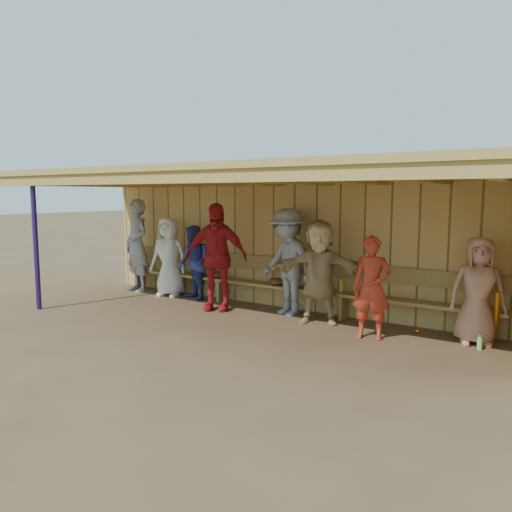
{
  "coord_description": "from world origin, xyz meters",
  "views": [
    {
      "loc": [
        4.69,
        -6.53,
        2.09
      ],
      "look_at": [
        0.0,
        0.35,
        1.05
      ],
      "focal_mm": 35.0,
      "sensor_mm": 36.0,
      "label": 1
    }
  ],
  "objects_px": {
    "player_d": "(216,257)",
    "player_h": "(478,291)",
    "player_f": "(319,272)",
    "player_e": "(288,262)",
    "player_a": "(137,245)",
    "player_b": "(169,257)",
    "player_c": "(194,263)",
    "bench": "(280,280)",
    "player_g": "(372,288)"
  },
  "relations": [
    {
      "from": "player_a",
      "to": "player_e",
      "type": "distance_m",
      "value": 3.76
    },
    {
      "from": "player_b",
      "to": "player_g",
      "type": "bearing_deg",
      "value": -22.53
    },
    {
      "from": "player_e",
      "to": "player_f",
      "type": "distance_m",
      "value": 0.75
    },
    {
      "from": "player_b",
      "to": "player_f",
      "type": "distance_m",
      "value": 3.54
    },
    {
      "from": "player_b",
      "to": "player_f",
      "type": "bearing_deg",
      "value": -18.81
    },
    {
      "from": "player_b",
      "to": "bench",
      "type": "xyz_separation_m",
      "value": [
        2.47,
        0.31,
        -0.28
      ]
    },
    {
      "from": "player_h",
      "to": "bench",
      "type": "relative_size",
      "value": 0.2
    },
    {
      "from": "player_c",
      "to": "player_g",
      "type": "relative_size",
      "value": 0.99
    },
    {
      "from": "player_f",
      "to": "player_d",
      "type": "bearing_deg",
      "value": 163.1
    },
    {
      "from": "player_f",
      "to": "player_g",
      "type": "xyz_separation_m",
      "value": [
        1.03,
        -0.36,
        -0.09
      ]
    },
    {
      "from": "player_b",
      "to": "player_h",
      "type": "relative_size",
      "value": 1.07
    },
    {
      "from": "player_d",
      "to": "bench",
      "type": "xyz_separation_m",
      "value": [
        0.91,
        0.71,
        -0.44
      ]
    },
    {
      "from": "player_d",
      "to": "player_g",
      "type": "bearing_deg",
      "value": -26.04
    },
    {
      "from": "player_a",
      "to": "player_h",
      "type": "relative_size",
      "value": 1.31
    },
    {
      "from": "player_g",
      "to": "player_c",
      "type": "bearing_deg",
      "value": 158.4
    },
    {
      "from": "player_d",
      "to": "player_c",
      "type": "bearing_deg",
      "value": 132.52
    },
    {
      "from": "player_a",
      "to": "player_c",
      "type": "xyz_separation_m",
      "value": [
        1.61,
        0.0,
        -0.25
      ]
    },
    {
      "from": "player_c",
      "to": "player_a",
      "type": "bearing_deg",
      "value": -156.22
    },
    {
      "from": "player_e",
      "to": "player_f",
      "type": "bearing_deg",
      "value": 1.84
    },
    {
      "from": "player_g",
      "to": "player_h",
      "type": "bearing_deg",
      "value": 10.32
    },
    {
      "from": "player_c",
      "to": "player_h",
      "type": "distance_m",
      "value": 5.21
    },
    {
      "from": "player_e",
      "to": "player_f",
      "type": "height_order",
      "value": "player_e"
    },
    {
      "from": "player_d",
      "to": "player_h",
      "type": "height_order",
      "value": "player_d"
    },
    {
      "from": "player_a",
      "to": "player_h",
      "type": "distance_m",
      "value": 6.82
    },
    {
      "from": "player_f",
      "to": "player_e",
      "type": "bearing_deg",
      "value": 140.87
    },
    {
      "from": "player_d",
      "to": "player_h",
      "type": "bearing_deg",
      "value": -17.49
    },
    {
      "from": "player_f",
      "to": "player_h",
      "type": "height_order",
      "value": "player_f"
    },
    {
      "from": "player_g",
      "to": "player_d",
      "type": "bearing_deg",
      "value": 163.63
    },
    {
      "from": "player_f",
      "to": "player_h",
      "type": "relative_size",
      "value": 1.11
    },
    {
      "from": "player_c",
      "to": "player_d",
      "type": "relative_size",
      "value": 0.77
    },
    {
      "from": "bench",
      "to": "player_d",
      "type": "bearing_deg",
      "value": -141.83
    },
    {
      "from": "player_d",
      "to": "player_f",
      "type": "relative_size",
      "value": 1.15
    },
    {
      "from": "player_c",
      "to": "bench",
      "type": "distance_m",
      "value": 1.84
    },
    {
      "from": "player_a",
      "to": "player_f",
      "type": "bearing_deg",
      "value": 14.01
    },
    {
      "from": "player_b",
      "to": "player_a",
      "type": "bearing_deg",
      "value": 164.63
    },
    {
      "from": "player_d",
      "to": "player_f",
      "type": "height_order",
      "value": "player_d"
    },
    {
      "from": "player_c",
      "to": "player_f",
      "type": "bearing_deg",
      "value": 19.55
    },
    {
      "from": "player_h",
      "to": "bench",
      "type": "xyz_separation_m",
      "value": [
        -3.41,
        0.31,
        -0.23
      ]
    },
    {
      "from": "player_e",
      "to": "player_h",
      "type": "xyz_separation_m",
      "value": [
        3.06,
        0.0,
        -0.17
      ]
    },
    {
      "from": "player_d",
      "to": "bench",
      "type": "bearing_deg",
      "value": 15.28
    },
    {
      "from": "bench",
      "to": "player_c",
      "type": "bearing_deg",
      "value": -170.37
    },
    {
      "from": "player_f",
      "to": "player_h",
      "type": "xyz_separation_m",
      "value": [
        2.34,
        0.21,
        -0.09
      ]
    },
    {
      "from": "player_a",
      "to": "player_g",
      "type": "xyz_separation_m",
      "value": [
        5.5,
        -0.57,
        -0.24
      ]
    },
    {
      "from": "player_e",
      "to": "bench",
      "type": "bearing_deg",
      "value": 157.34
    },
    {
      "from": "player_g",
      "to": "player_h",
      "type": "distance_m",
      "value": 1.43
    },
    {
      "from": "player_a",
      "to": "player_f",
      "type": "height_order",
      "value": "player_a"
    },
    {
      "from": "player_a",
      "to": "player_b",
      "type": "relative_size",
      "value": 1.22
    },
    {
      "from": "player_a",
      "to": "bench",
      "type": "bearing_deg",
      "value": 21.85
    },
    {
      "from": "player_e",
      "to": "bench",
      "type": "relative_size",
      "value": 0.24
    },
    {
      "from": "player_e",
      "to": "player_f",
      "type": "xyz_separation_m",
      "value": [
        0.71,
        -0.21,
        -0.08
      ]
    }
  ]
}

